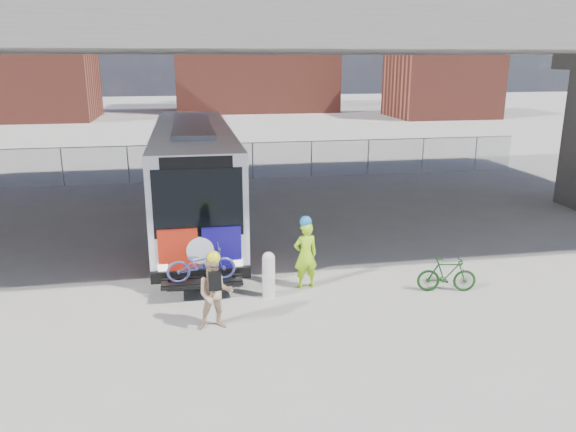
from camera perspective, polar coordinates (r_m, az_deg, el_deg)
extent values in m
plane|color=#9E9991|center=(16.66, -2.03, -4.72)|extent=(160.00, 160.00, 0.00)
cube|color=silver|center=(20.10, -9.55, 4.40)|extent=(2.55, 12.00, 3.20)
cube|color=black|center=(20.48, -9.65, 6.42)|extent=(2.61, 11.00, 1.28)
cube|color=black|center=(14.21, -9.13, 1.35)|extent=(2.24, 0.12, 1.76)
cube|color=black|center=(14.00, -9.31, 5.42)|extent=(1.78, 0.12, 0.30)
cube|color=black|center=(14.69, -8.80, -5.89)|extent=(2.55, 0.20, 0.30)
cube|color=#B1200D|center=(14.49, -11.09, -3.56)|extent=(1.00, 0.08, 1.20)
cube|color=navy|center=(14.51, -6.74, -3.34)|extent=(1.00, 0.08, 1.20)
cylinder|color=silver|center=(14.47, -8.91, -3.48)|extent=(0.70, 0.06, 0.70)
cube|color=gray|center=(19.85, -9.76, 9.13)|extent=(1.28, 7.20, 0.14)
cube|color=black|center=(14.22, -8.73, -6.62)|extent=(2.00, 0.70, 0.06)
cylinder|color=black|center=(16.24, -13.08, -3.80)|extent=(0.30, 1.00, 1.00)
cylinder|color=black|center=(16.28, -4.93, -3.40)|extent=(0.30, 1.00, 1.00)
cylinder|color=black|center=(24.53, -12.29, 2.81)|extent=(0.30, 1.00, 1.00)
cylinder|color=black|center=(24.55, -6.90, 3.07)|extent=(0.30, 1.00, 1.00)
cube|color=#B1200D|center=(16.59, -13.68, -0.53)|extent=(0.06, 2.60, 1.70)
cube|color=navy|center=(18.13, -13.44, 0.85)|extent=(0.06, 1.40, 1.70)
cube|color=#B1200D|center=(16.62, -4.68, -0.10)|extent=(0.06, 2.60, 1.70)
cube|color=navy|center=(18.16, -5.20, 1.25)|extent=(0.06, 1.40, 1.70)
imported|color=#444D97|center=(14.05, -8.81, -4.82)|extent=(1.73, 0.70, 0.89)
cube|color=#605E59|center=(19.61, -4.03, 18.40)|extent=(40.00, 16.00, 1.50)
cube|color=#605E59|center=(19.67, -4.08, 20.73)|extent=(40.00, 0.60, 0.80)
cylinder|color=gray|center=(28.48, -21.96, 4.61)|extent=(0.06, 0.06, 1.80)
cylinder|color=gray|center=(27.95, -13.89, 5.10)|extent=(0.06, 0.06, 1.80)
cylinder|color=gray|center=(27.98, -5.66, 5.49)|extent=(0.06, 0.06, 1.80)
cylinder|color=gray|center=(28.58, 2.39, 5.77)|extent=(0.06, 0.06, 1.80)
cylinder|color=gray|center=(29.71, 9.98, 5.92)|extent=(0.06, 0.06, 1.80)
cylinder|color=gray|center=(31.31, 16.91, 5.98)|extent=(0.06, 0.06, 1.80)
plane|color=gray|center=(27.98, -5.66, 5.49)|extent=(30.00, 0.00, 30.00)
cube|color=gray|center=(27.84, -5.71, 7.36)|extent=(30.00, 0.05, 0.04)
cube|color=brown|center=(62.49, -25.73, 13.42)|extent=(14.00, 10.00, 10.00)
cube|color=brown|center=(67.96, -3.54, 15.78)|extent=(18.00, 12.00, 12.00)
cube|color=brown|center=(61.38, 15.37, 13.43)|extent=(10.00, 8.00, 8.00)
cylinder|color=brown|center=(72.62, 2.78, 20.92)|extent=(2.20, 2.20, 25.00)
cylinder|color=silver|center=(14.12, -1.97, -6.28)|extent=(0.31, 0.31, 1.05)
sphere|color=silver|center=(13.93, -1.99, -4.29)|extent=(0.31, 0.31, 0.31)
imported|color=#ABF419|center=(14.59, 1.79, -4.01)|extent=(0.71, 0.54, 1.78)
sphere|color=blue|center=(14.31, 1.82, -0.59)|extent=(0.31, 0.31, 0.31)
imported|color=tan|center=(12.53, -7.43, -7.84)|extent=(0.81, 0.64, 1.66)
sphere|color=#FBFB1A|center=(12.22, -7.57, -4.18)|extent=(0.29, 0.29, 0.29)
cube|color=black|center=(12.20, -7.43, -6.58)|extent=(0.28, 0.16, 0.40)
imported|color=#133C14|center=(15.04, 15.83, -5.76)|extent=(1.57, 0.72, 0.91)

